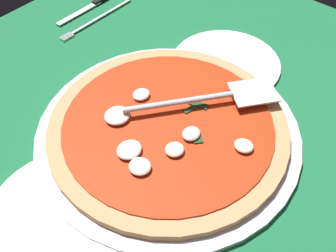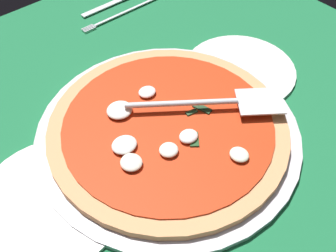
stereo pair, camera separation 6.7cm
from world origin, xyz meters
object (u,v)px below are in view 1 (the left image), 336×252
at_px(dinner_plate_left, 65,214).
at_px(pizza, 167,127).
at_px(dinner_plate_right, 226,64).
at_px(place_setting_far, 96,13).
at_px(pizza_server, 212,97).

relative_size(dinner_plate_left, pizza, 0.57).
distance_m(dinner_plate_left, pizza, 0.22).
xyz_separation_m(dinner_plate_right, place_setting_far, (-0.04, 0.34, -0.00)).
height_order(dinner_plate_left, pizza, pizza).
bearing_deg(pizza_server, pizza, -161.00).
height_order(dinner_plate_left, dinner_plate_right, same).
xyz_separation_m(dinner_plate_left, dinner_plate_right, (0.43, 0.02, 0.00)).
xyz_separation_m(dinner_plate_left, pizza, (0.22, -0.01, 0.02)).
bearing_deg(pizza, pizza_server, -18.60).
xyz_separation_m(dinner_plate_right, pizza, (-0.22, -0.03, 0.02)).
relative_size(pizza_server, place_setting_far, 1.06).
distance_m(dinner_plate_right, pizza, 0.22).
bearing_deg(pizza_server, place_setting_far, 114.66).
bearing_deg(dinner_plate_left, dinner_plate_right, 2.16).
bearing_deg(place_setting_far, pizza, 65.10).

